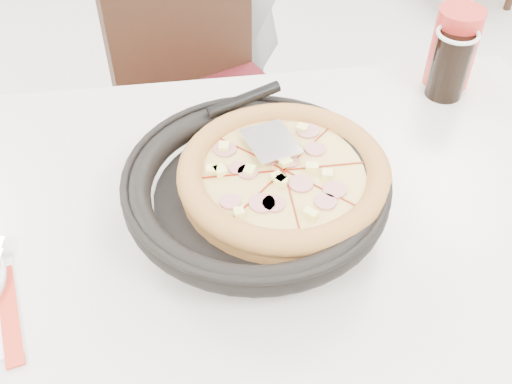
{
  "coord_description": "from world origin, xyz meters",
  "views": [
    {
      "loc": [
        0.15,
        -0.81,
        1.45
      ],
      "look_at": [
        0.24,
        -0.16,
        0.8
      ],
      "focal_mm": 42.0,
      "sensor_mm": 36.0,
      "label": 1
    }
  ],
  "objects": [
    {
      "name": "floor",
      "position": [
        0.0,
        0.0,
        0.0
      ],
      "size": [
        7.0,
        7.0,
        0.0
      ],
      "primitive_type": "plane",
      "color": "beige",
      "rests_on": "ground"
    },
    {
      "name": "main_table",
      "position": [
        0.23,
        -0.16,
        0.38
      ],
      "size": [
        1.27,
        0.91,
        0.75
      ],
      "primitive_type": null,
      "rotation": [
        0.0,
        0.0,
        0.1
      ],
      "color": "beige",
      "rests_on": "floor"
    },
    {
      "name": "chair_far",
      "position": [
        0.23,
        0.48,
        0.47
      ],
      "size": [
        0.55,
        0.55,
        0.95
      ],
      "primitive_type": null,
      "rotation": [
        0.0,
        0.0,
        3.55
      ],
      "color": "black",
      "rests_on": "floor"
    },
    {
      "name": "trivet",
      "position": [
        0.26,
        -0.1,
        0.77
      ],
      "size": [
        0.14,
        0.14,
        0.04
      ],
      "primitive_type": "cylinder",
      "rotation": [
        0.0,
        0.0,
        0.1
      ],
      "color": "black",
      "rests_on": "main_table"
    },
    {
      "name": "pizza_pan",
      "position": [
        0.24,
        -0.16,
        0.79
      ],
      "size": [
        0.35,
        0.35,
        0.01
      ],
      "primitive_type": "cylinder",
      "rotation": [
        0.0,
        0.0,
        0.1
      ],
      "color": "black",
      "rests_on": "trivet"
    },
    {
      "name": "pizza",
      "position": [
        0.28,
        -0.15,
        0.81
      ],
      "size": [
        0.35,
        0.35,
        0.02
      ],
      "primitive_type": "cylinder",
      "rotation": [
        0.0,
        0.0,
        0.1
      ],
      "color": "#B37A3B",
      "rests_on": "pizza_pan"
    },
    {
      "name": "pizza_server",
      "position": [
        0.27,
        -0.09,
        0.84
      ],
      "size": [
        0.09,
        0.11,
        0.0
      ],
      "primitive_type": "cube",
      "rotation": [
        0.0,
        0.0,
        0.27
      ],
      "color": "silver",
      "rests_on": "pizza"
    },
    {
      "name": "cola_glass",
      "position": [
        0.65,
        0.12,
        0.81
      ],
      "size": [
        0.08,
        0.08,
        0.13
      ],
      "primitive_type": "cylinder",
      "rotation": [
        0.0,
        0.0,
        0.1
      ],
      "color": "black",
      "rests_on": "main_table"
    },
    {
      "name": "red_cup",
      "position": [
        0.67,
        0.16,
        0.83
      ],
      "size": [
        0.1,
        0.1,
        0.16
      ],
      "primitive_type": "cylinder",
      "rotation": [
        0.0,
        0.0,
        0.1
      ],
      "color": "red",
      "rests_on": "main_table"
    }
  ]
}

